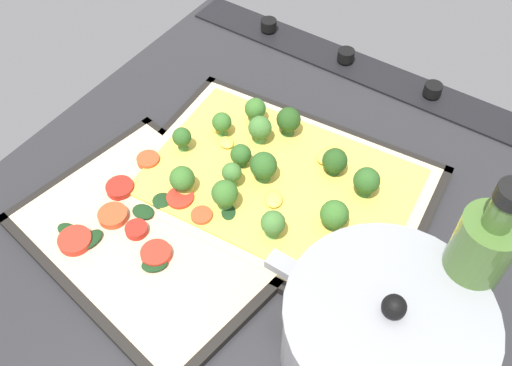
% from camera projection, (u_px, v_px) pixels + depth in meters
% --- Properties ---
extents(ground_plane, '(0.77, 0.72, 0.03)m').
position_uv_depth(ground_plane, '(280.00, 220.00, 0.75)').
color(ground_plane, '#28282B').
extents(stove_control_panel, '(0.74, 0.07, 0.03)m').
position_uv_depth(stove_control_panel, '(387.00, 77.00, 0.90)').
color(stove_control_panel, black).
rests_on(stove_control_panel, ground_plane).
extents(baking_tray_front, '(0.42, 0.32, 0.01)m').
position_uv_depth(baking_tray_front, '(279.00, 187.00, 0.76)').
color(baking_tray_front, black).
rests_on(baking_tray_front, ground_plane).
extents(broccoli_pizza, '(0.40, 0.29, 0.06)m').
position_uv_depth(broccoli_pizza, '(276.00, 177.00, 0.75)').
color(broccoli_pizza, beige).
rests_on(broccoli_pizza, baking_tray_front).
extents(baking_tray_back, '(0.37, 0.30, 0.01)m').
position_uv_depth(baking_tray_back, '(157.00, 235.00, 0.71)').
color(baking_tray_back, black).
rests_on(baking_tray_back, ground_plane).
extents(veggie_pizza_back, '(0.34, 0.28, 0.02)m').
position_uv_depth(veggie_pizza_back, '(153.00, 230.00, 0.71)').
color(veggie_pizza_back, '#D6B88E').
rests_on(veggie_pizza_back, baking_tray_back).
extents(cooking_pot, '(0.28, 0.21, 0.14)m').
position_uv_depth(cooking_pot, '(382.00, 337.00, 0.57)').
color(cooking_pot, gray).
rests_on(cooking_pot, ground_plane).
extents(oil_bottle, '(0.06, 0.06, 0.23)m').
position_uv_depth(oil_bottle, '(468.00, 271.00, 0.57)').
color(oil_bottle, '#476B2D').
rests_on(oil_bottle, ground_plane).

